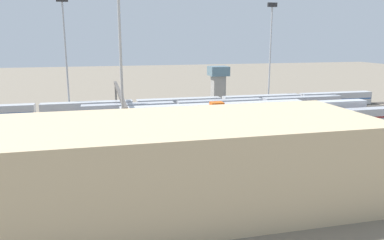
% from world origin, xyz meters
% --- Properties ---
extents(ground_plane, '(400.00, 400.00, 0.00)m').
position_xyz_m(ground_plane, '(0.00, 0.00, 0.00)').
color(ground_plane, '#756B5B').
extents(track_bed_0, '(140.00, 2.80, 0.12)m').
position_xyz_m(track_bed_0, '(0.00, -17.50, 0.06)').
color(track_bed_0, '#3D3833').
rests_on(track_bed_0, ground_plane).
extents(track_bed_1, '(140.00, 2.80, 0.12)m').
position_xyz_m(track_bed_1, '(0.00, -12.50, 0.06)').
color(track_bed_1, '#3D3833').
rests_on(track_bed_1, ground_plane).
extents(track_bed_2, '(140.00, 2.80, 0.12)m').
position_xyz_m(track_bed_2, '(0.00, -7.50, 0.06)').
color(track_bed_2, '#4C443D').
rests_on(track_bed_2, ground_plane).
extents(track_bed_3, '(140.00, 2.80, 0.12)m').
position_xyz_m(track_bed_3, '(0.00, -2.50, 0.06)').
color(track_bed_3, '#3D3833').
rests_on(track_bed_3, ground_plane).
extents(track_bed_4, '(140.00, 2.80, 0.12)m').
position_xyz_m(track_bed_4, '(0.00, 2.50, 0.06)').
color(track_bed_4, '#3D3833').
rests_on(track_bed_4, ground_plane).
extents(track_bed_5, '(140.00, 2.80, 0.12)m').
position_xyz_m(track_bed_5, '(0.00, 7.50, 0.06)').
color(track_bed_5, '#3D3833').
rests_on(track_bed_5, ground_plane).
extents(track_bed_6, '(140.00, 2.80, 0.12)m').
position_xyz_m(track_bed_6, '(0.00, 12.50, 0.06)').
color(track_bed_6, '#4C443D').
rests_on(track_bed_6, ground_plane).
extents(track_bed_7, '(140.00, 2.80, 0.12)m').
position_xyz_m(track_bed_7, '(0.00, 17.50, 0.06)').
color(track_bed_7, '#4C443D').
rests_on(track_bed_7, ground_plane).
extents(train_on_track_6, '(10.00, 3.00, 5.00)m').
position_xyz_m(train_on_track_6, '(-5.48, 12.50, 2.16)').
color(train_on_track_6, '#D85914').
rests_on(train_on_track_6, ground_plane).
extents(train_on_track_3, '(10.00, 3.00, 5.00)m').
position_xyz_m(train_on_track_3, '(-12.07, -2.50, 2.16)').
color(train_on_track_3, '#D85914').
rests_on(train_on_track_3, ground_plane).
extents(train_on_track_0, '(119.80, 3.06, 3.80)m').
position_xyz_m(train_on_track_0, '(-3.38, -17.50, 2.01)').
color(train_on_track_0, '#B7BABF').
rests_on(train_on_track_0, ground_plane).
extents(train_on_track_4, '(71.40, 3.00, 5.00)m').
position_xyz_m(train_on_track_4, '(-9.93, 2.50, 2.62)').
color(train_on_track_4, silver).
rests_on(train_on_track_4, ground_plane).
extents(train_on_track_1, '(71.40, 3.00, 3.80)m').
position_xyz_m(train_on_track_1, '(-13.48, -12.50, 2.02)').
color(train_on_track_1, '#A8AAB2').
rests_on(train_on_track_1, ground_plane).
extents(train_on_track_5, '(71.40, 3.06, 3.80)m').
position_xyz_m(train_on_track_5, '(-25.34, 7.50, 2.01)').
color(train_on_track_5, '#A8AAB2').
rests_on(train_on_track_5, ground_plane).
extents(train_on_track_2, '(47.20, 3.06, 3.80)m').
position_xyz_m(train_on_track_2, '(-10.46, -7.50, 2.00)').
color(train_on_track_2, silver).
rests_on(train_on_track_2, ground_plane).
extents(light_mast_0, '(2.80, 0.70, 29.84)m').
position_xyz_m(light_mast_0, '(-31.47, -21.35, 18.77)').
color(light_mast_0, '#9EA0A5').
rests_on(light_mast_0, ground_plane).
extents(light_mast_1, '(2.80, 0.70, 28.46)m').
position_xyz_m(light_mast_1, '(14.01, 20.99, 18.02)').
color(light_mast_1, '#9EA0A5').
rests_on(light_mast_1, ground_plane).
extents(light_mast_2, '(2.80, 0.70, 29.93)m').
position_xyz_m(light_mast_2, '(25.41, -19.84, 18.81)').
color(light_mast_2, '#9EA0A5').
rests_on(light_mast_2, ground_plane).
extents(signal_gantry, '(0.70, 40.00, 8.80)m').
position_xyz_m(signal_gantry, '(13.42, 0.00, 7.73)').
color(signal_gantry, '#4C4742').
rests_on(signal_gantry, ground_plane).
extents(maintenance_shed, '(57.61, 18.00, 10.70)m').
position_xyz_m(maintenance_shed, '(14.13, 39.98, 5.35)').
color(maintenance_shed, tan).
rests_on(maintenance_shed, ground_plane).
extents(control_tower, '(6.00, 6.00, 11.07)m').
position_xyz_m(control_tower, '(-20.02, -34.93, 6.56)').
color(control_tower, gray).
rests_on(control_tower, ground_plane).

